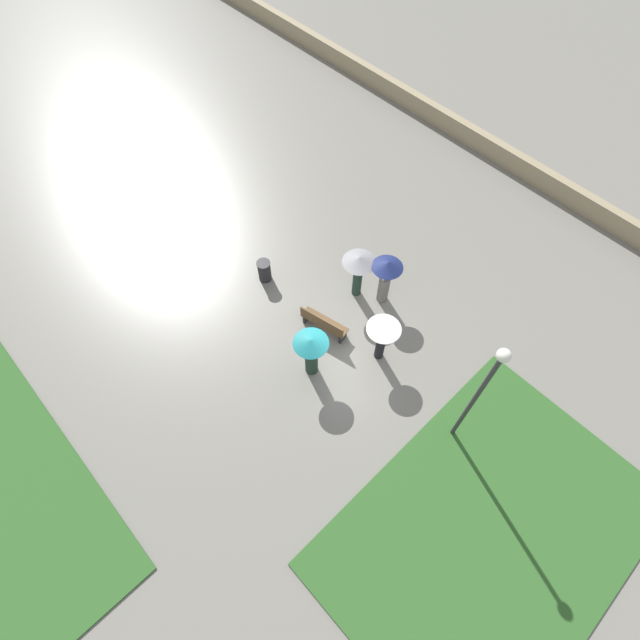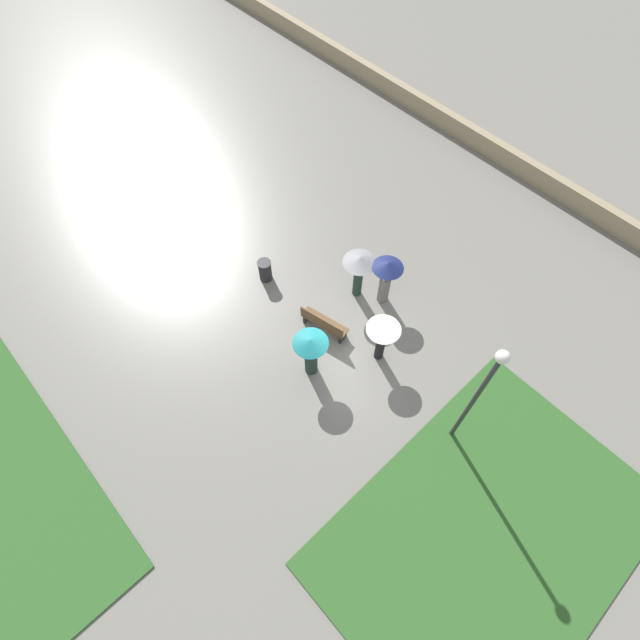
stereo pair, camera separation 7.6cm
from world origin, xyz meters
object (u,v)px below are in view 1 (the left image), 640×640
(park_bench, at_px, (323,323))
(trash_bin, at_px, (264,271))
(lamp_post, at_px, (482,388))
(crowd_person_white, at_px, (383,333))
(crowd_person_grey, at_px, (359,266))
(crowd_person_navy, at_px, (386,274))
(crowd_person_teal, at_px, (311,351))

(park_bench, bearing_deg, trash_bin, -13.33)
(lamp_post, height_order, crowd_person_white, lamp_post)
(park_bench, xyz_separation_m, trash_bin, (2.94, 0.01, -0.03))
(trash_bin, relative_size, crowd_person_grey, 0.45)
(crowd_person_grey, height_order, crowd_person_navy, crowd_person_navy)
(crowd_person_white, bearing_deg, crowd_person_navy, 50.37)
(crowd_person_grey, relative_size, crowd_person_navy, 0.97)
(crowd_person_navy, bearing_deg, lamp_post, -123.06)
(crowd_person_teal, xyz_separation_m, crowd_person_navy, (0.34, -3.56, 0.11))
(trash_bin, bearing_deg, crowd_person_navy, -145.27)
(park_bench, relative_size, crowd_person_white, 0.88)
(crowd_person_teal, height_order, crowd_person_navy, crowd_person_navy)
(park_bench, distance_m, crowd_person_navy, 2.53)
(lamp_post, bearing_deg, crowd_person_grey, -15.70)
(trash_bin, bearing_deg, crowd_person_white, -172.24)
(lamp_post, xyz_separation_m, trash_bin, (8.01, 0.35, -2.72))
(lamp_post, bearing_deg, crowd_person_white, -5.32)
(crowd_person_grey, bearing_deg, park_bench, 5.45)
(crowd_person_white, bearing_deg, trash_bin, 107.83)
(crowd_person_teal, bearing_deg, lamp_post, -96.58)
(crowd_person_teal, relative_size, crowd_person_navy, 0.95)
(park_bench, xyz_separation_m, crowd_person_navy, (-0.43, -2.33, 0.88))
(crowd_person_white, bearing_deg, crowd_person_teal, 160.07)
(lamp_post, xyz_separation_m, crowd_person_white, (3.21, -0.30, -1.74))
(crowd_person_white, relative_size, crowd_person_navy, 0.94)
(trash_bin, xyz_separation_m, crowd_person_grey, (-2.60, -1.88, 1.03))
(park_bench, xyz_separation_m, crowd_person_teal, (-0.77, 1.24, 0.77))
(crowd_person_teal, bearing_deg, crowd_person_navy, -21.35)
(trash_bin, xyz_separation_m, crowd_person_navy, (-3.37, -2.33, 0.91))
(park_bench, relative_size, trash_bin, 1.92)
(crowd_person_white, xyz_separation_m, crowd_person_navy, (1.43, -1.68, -0.06))
(lamp_post, height_order, crowd_person_grey, lamp_post)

